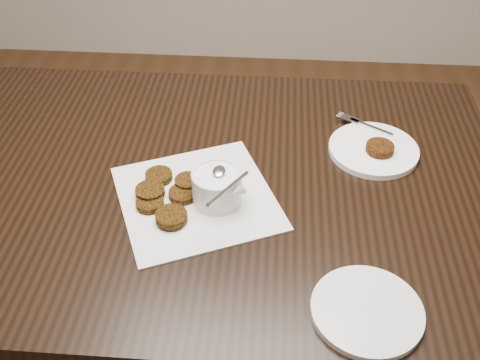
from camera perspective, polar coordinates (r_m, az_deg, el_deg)
name	(u,v)px	position (r m, az deg, el deg)	size (l,w,h in m)	color
table	(199,287)	(1.49, -4.22, -10.83)	(1.39, 0.89, 0.75)	black
napkin	(197,198)	(1.17, -4.45, -1.82)	(0.31, 0.31, 0.00)	silver
sauce_ramekin	(216,174)	(1.11, -2.42, 0.66)	(0.14, 0.14, 0.14)	silver
patty_cluster	(166,194)	(1.17, -7.54, -1.40)	(0.20, 0.20, 0.02)	#5B390C
plate_with_patty	(374,147)	(1.32, 13.51, 3.30)	(0.20, 0.20, 0.03)	white
plate_empty	(367,311)	(0.99, 12.83, -12.90)	(0.19, 0.19, 0.01)	silver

